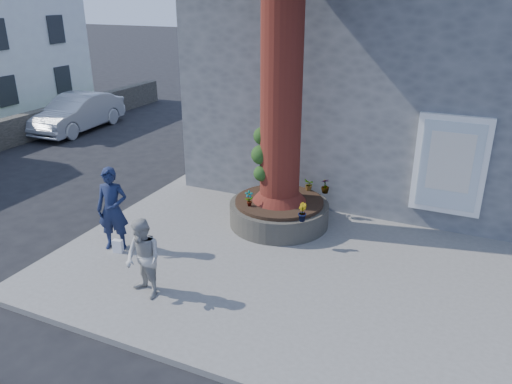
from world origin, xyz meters
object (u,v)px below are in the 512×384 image
at_px(man, 113,209).
at_px(woman, 143,259).
at_px(car_silver, 77,113).
at_px(planter, 279,212).

height_order(man, woman, man).
relative_size(woman, car_silver, 0.34).
relative_size(planter, woman, 1.55).
relative_size(man, car_silver, 0.41).
bearing_deg(car_silver, man, -47.50).
distance_m(planter, car_silver, 11.68).
xyz_separation_m(planter, car_silver, (-10.60, 4.90, 0.30)).
bearing_deg(man, woman, -56.11).
bearing_deg(planter, man, -136.78).
xyz_separation_m(planter, man, (-2.70, -2.54, 0.60)).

